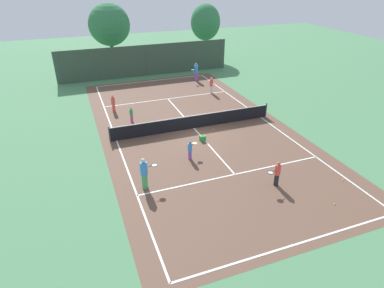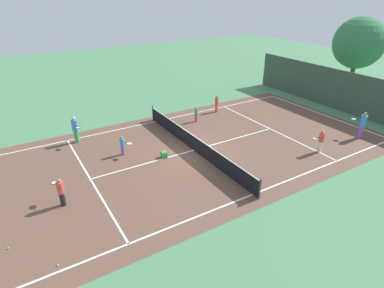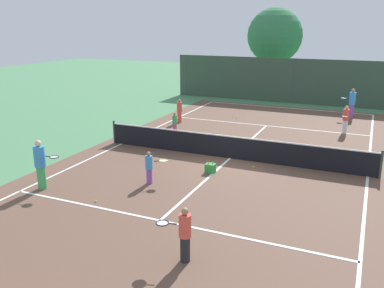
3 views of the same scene
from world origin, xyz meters
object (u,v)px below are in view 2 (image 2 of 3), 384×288
at_px(player_2, 321,140).
at_px(player_6, 61,192).
at_px(player_0, 362,125).
at_px(player_3, 196,114).
at_px(tennis_ball_4, 84,157).
at_px(tennis_ball_2, 261,114).
at_px(tennis_ball_5, 8,248).
at_px(tennis_ball_6, 261,116).
at_px(player_5, 217,103).
at_px(tennis_ball_3, 58,265).
at_px(player_4, 123,145).
at_px(player_1, 75,129).
at_px(tennis_ball_1, 195,161).
at_px(tennis_ball_0, 247,144).
at_px(ball_crate, 164,155).

height_order(player_2, player_6, player_2).
height_order(player_0, player_6, player_0).
xyz_separation_m(player_3, tennis_ball_4, (1.38, -8.70, -0.56)).
bearing_deg(player_0, tennis_ball_2, -158.26).
distance_m(player_6, tennis_ball_2, 16.38).
bearing_deg(tennis_ball_5, tennis_ball_6, 106.81).
bearing_deg(player_3, tennis_ball_2, 74.46).
relative_size(player_5, tennis_ball_3, 20.89).
xyz_separation_m(player_0, player_4, (-5.94, -14.40, -0.30)).
relative_size(tennis_ball_3, tennis_ball_4, 1.00).
bearing_deg(tennis_ball_2, tennis_ball_5, -72.33).
relative_size(player_2, player_6, 1.04).
relative_size(player_1, tennis_ball_1, 26.79).
xyz_separation_m(player_6, tennis_ball_4, (-4.10, 1.98, -0.71)).
relative_size(player_0, player_3, 1.55).
relative_size(tennis_ball_0, tennis_ball_3, 1.00).
xyz_separation_m(player_0, tennis_ball_4, (-6.76, -16.55, -0.90)).
bearing_deg(ball_crate, player_2, 63.02).
bearing_deg(player_4, player_3, 108.61).
bearing_deg(tennis_ball_0, player_3, -171.15).
height_order(player_2, player_3, player_2).
relative_size(player_3, tennis_ball_0, 17.66).
height_order(player_0, player_1, player_0).
bearing_deg(tennis_ball_4, player_4, 69.11).
height_order(tennis_ball_2, tennis_ball_4, same).
distance_m(player_2, tennis_ball_4, 14.24).
height_order(player_0, ball_crate, player_0).
height_order(player_6, tennis_ball_3, player_6).
relative_size(player_2, tennis_ball_4, 22.37).
bearing_deg(player_2, tennis_ball_4, -118.17).
xyz_separation_m(player_3, tennis_ball_3, (9.14, -11.61, -0.56)).
bearing_deg(player_5, tennis_ball_0, -16.43).
height_order(player_3, ball_crate, player_3).
height_order(tennis_ball_2, tennis_ball_6, same).
bearing_deg(ball_crate, player_3, 129.42).
height_order(player_6, tennis_ball_2, player_6).
bearing_deg(tennis_ball_0, tennis_ball_2, 128.84).
relative_size(player_1, tennis_ball_5, 26.79).
distance_m(tennis_ball_0, tennis_ball_5, 14.05).
bearing_deg(player_4, player_5, 109.07).
relative_size(tennis_ball_1, tennis_ball_6, 1.00).
distance_m(player_5, tennis_ball_5, 17.64).
bearing_deg(tennis_ball_2, player_2, -11.40).
xyz_separation_m(player_0, tennis_ball_3, (1.00, -19.46, -0.90)).
relative_size(player_4, ball_crate, 2.84).
bearing_deg(tennis_ball_3, tennis_ball_5, -141.77).
bearing_deg(player_0, player_5, -149.57).
height_order(player_1, player_4, player_1).
bearing_deg(player_2, player_6, -100.22).
xyz_separation_m(ball_crate, tennis_ball_6, (-1.95, 9.45, -0.15)).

